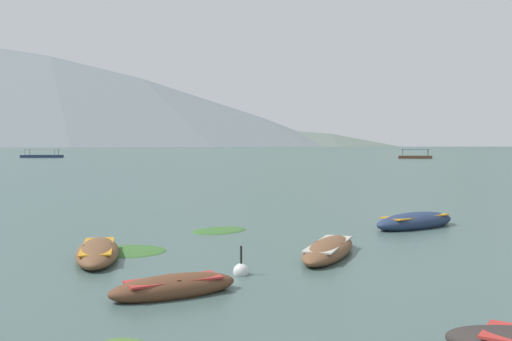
# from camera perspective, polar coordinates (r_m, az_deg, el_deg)

# --- Properties ---
(ground_plane) EXTENTS (6000.00, 6000.00, 0.00)m
(ground_plane) POSITION_cam_1_polar(r_m,az_deg,el_deg) (1505.71, -1.21, 2.50)
(ground_plane) COLOR #425B56
(mountain_1) EXTENTS (2012.39, 2012.39, 490.36)m
(mountain_1) POSITION_cam_1_polar(r_m,az_deg,el_deg) (1764.54, -21.55, 10.33)
(mountain_1) COLOR slate
(mountain_1) RESTS_ON ground
(mountain_2) EXTENTS (1634.12, 1634.12, 475.47)m
(mountain_2) POSITION_cam_1_polar(r_m,az_deg,el_deg) (1777.07, -1.12, 10.21)
(mountain_2) COLOR slate
(mountain_2) RESTS_ON ground
(mountain_3) EXTENTS (910.33, 910.33, 372.66)m
(mountain_3) POSITION_cam_1_polar(r_m,az_deg,el_deg) (1940.65, 19.75, 7.89)
(mountain_3) COLOR #56665B
(mountain_3) RESTS_ON ground
(rowboat_0) EXTENTS (3.23, 2.35, 0.61)m
(rowboat_0) POSITION_cam_1_polar(r_m,az_deg,el_deg) (13.58, -8.31, -11.60)
(rowboat_0) COLOR brown
(rowboat_0) RESTS_ON ground
(rowboat_1) EXTENTS (2.81, 4.65, 0.64)m
(rowboat_1) POSITION_cam_1_polar(r_m,az_deg,el_deg) (18.14, 7.36, -7.95)
(rowboat_1) COLOR brown
(rowboat_1) RESTS_ON ground
(rowboat_5) EXTENTS (4.55, 3.74, 0.81)m
(rowboat_5) POSITION_cam_1_polar(r_m,az_deg,el_deg) (24.98, 15.80, -5.00)
(rowboat_5) COLOR navy
(rowboat_5) RESTS_ON ground
(rowboat_6) EXTENTS (2.10, 4.46, 0.64)m
(rowboat_6) POSITION_cam_1_polar(r_m,az_deg,el_deg) (18.23, -15.74, -7.97)
(rowboat_6) COLOR brown
(rowboat_6) RESTS_ON ground
(ferry_0) EXTENTS (10.46, 4.31, 2.54)m
(ferry_0) POSITION_cam_1_polar(r_m,az_deg,el_deg) (162.89, -20.84, 1.38)
(ferry_0) COLOR navy
(ferry_0) RESTS_ON ground
(ferry_1) EXTENTS (8.55, 4.58, 2.54)m
(ferry_1) POSITION_cam_1_polar(r_m,az_deg,el_deg) (147.50, 15.80, 1.34)
(ferry_1) COLOR #4C3323
(ferry_1) RESTS_ON ground
(mooring_buoy) EXTENTS (0.44, 0.44, 0.92)m
(mooring_buoy) POSITION_cam_1_polar(r_m,az_deg,el_deg) (15.48, -1.51, -10.15)
(mooring_buoy) COLOR silver
(mooring_buoy) RESTS_ON ground
(weed_patch_2) EXTENTS (2.94, 2.80, 0.14)m
(weed_patch_2) POSITION_cam_1_polar(r_m,az_deg,el_deg) (19.26, -12.74, -7.97)
(weed_patch_2) COLOR #38662D
(weed_patch_2) RESTS_ON ground
(weed_patch_4) EXTENTS (3.07, 3.06, 0.14)m
(weed_patch_4) POSITION_cam_1_polar(r_m,az_deg,el_deg) (23.21, -3.76, -6.10)
(weed_patch_4) COLOR #38662D
(weed_patch_4) RESTS_ON ground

